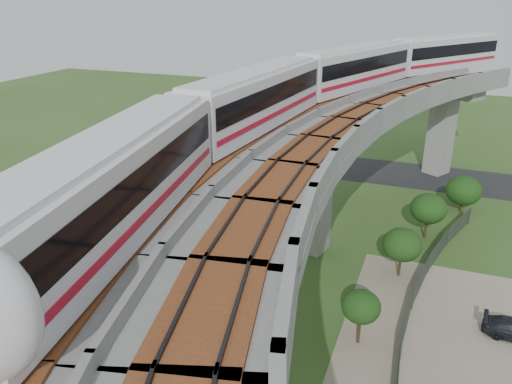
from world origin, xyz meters
The scene contains 9 objects.
ground centered at (0.00, 0.00, 0.00)m, with size 160.00×160.00×0.00m, color #355120.
asphalt_road centered at (0.00, 30.00, 0.01)m, with size 60.00×8.00×0.03m, color #232326.
viaduct centered at (3.84, 0.00, 9.05)m, with size 19.58×73.98×11.40m.
metro_train centered at (1.59, 12.09, 12.31)m, with size 17.72×60.01×3.64m.
fence centered at (9.75, 0.00, 0.75)m, with size 3.87×38.73×1.50m.
tree_0 centered at (11.62, 21.77, 2.06)m, with size 3.08×3.08×3.37m.
tree_1 centered at (8.90, 15.31, 2.59)m, with size 2.81×2.81×3.79m.
tree_2 centered at (7.54, 8.72, 2.45)m, with size 2.67×2.67×3.59m.
tree_3 centered at (6.12, 0.63, 2.43)m, with size 2.16×2.16×3.35m.
Camera 1 is at (8.77, -22.78, 18.56)m, focal length 35.00 mm.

